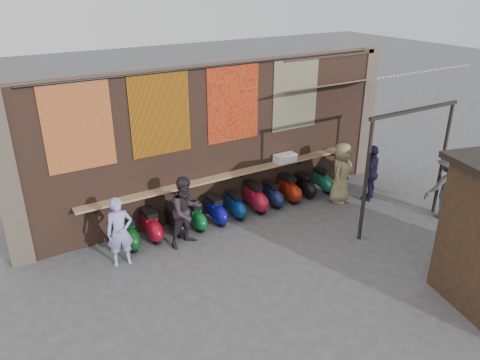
% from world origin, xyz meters
% --- Properties ---
extents(ground, '(70.00, 70.00, 0.00)m').
position_xyz_m(ground, '(0.00, 0.00, 0.00)').
color(ground, '#474749').
rests_on(ground, ground).
extents(brick_wall, '(10.00, 0.40, 4.00)m').
position_xyz_m(brick_wall, '(0.00, 2.70, 2.00)').
color(brick_wall, brown).
rests_on(brick_wall, ground).
extents(pier_left, '(0.50, 0.50, 4.00)m').
position_xyz_m(pier_left, '(-5.20, 2.70, 2.00)').
color(pier_left, '#4C4238').
rests_on(pier_left, ground).
extents(pier_right, '(0.50, 0.50, 4.00)m').
position_xyz_m(pier_right, '(5.20, 2.70, 2.00)').
color(pier_right, '#4C4238').
rests_on(pier_right, ground).
extents(eating_counter, '(8.00, 0.32, 0.05)m').
position_xyz_m(eating_counter, '(0.00, 2.33, 1.10)').
color(eating_counter, '#9E7A51').
rests_on(eating_counter, brick_wall).
extents(shelf_box, '(0.64, 0.32, 0.23)m').
position_xyz_m(shelf_box, '(1.90, 2.30, 1.24)').
color(shelf_box, white).
rests_on(shelf_box, eating_counter).
extents(tapestry_redgold, '(1.50, 0.02, 2.00)m').
position_xyz_m(tapestry_redgold, '(-3.60, 2.48, 3.00)').
color(tapestry_redgold, maroon).
rests_on(tapestry_redgold, brick_wall).
extents(tapestry_sun, '(1.50, 0.02, 2.00)m').
position_xyz_m(tapestry_sun, '(-1.70, 2.48, 3.00)').
color(tapestry_sun, orange).
rests_on(tapestry_sun, brick_wall).
extents(tapestry_orange, '(1.50, 0.02, 2.00)m').
position_xyz_m(tapestry_orange, '(0.30, 2.48, 3.00)').
color(tapestry_orange, '#C84219').
rests_on(tapestry_orange, brick_wall).
extents(tapestry_multi, '(1.50, 0.02, 2.00)m').
position_xyz_m(tapestry_multi, '(2.30, 2.48, 3.00)').
color(tapestry_multi, '#246987').
rests_on(tapestry_multi, brick_wall).
extents(hang_rail, '(9.50, 0.06, 0.06)m').
position_xyz_m(hang_rail, '(0.00, 2.47, 3.98)').
color(hang_rail, black).
rests_on(hang_rail, brick_wall).
extents(scooter_stool_0, '(0.37, 0.81, 0.77)m').
position_xyz_m(scooter_stool_0, '(-2.92, 1.97, 0.39)').
color(scooter_stool_0, '#0E481B').
rests_on(scooter_stool_0, ground).
extents(scooter_stool_1, '(0.36, 0.80, 0.76)m').
position_xyz_m(scooter_stool_1, '(-2.31, 2.04, 0.38)').
color(scooter_stool_1, '#A00C1F').
rests_on(scooter_stool_1, ground).
extents(scooter_stool_2, '(0.33, 0.73, 0.69)m').
position_xyz_m(scooter_stool_2, '(-1.70, 2.01, 0.35)').
color(scooter_stool_2, black).
rests_on(scooter_stool_2, ground).
extents(scooter_stool_3, '(0.32, 0.71, 0.68)m').
position_xyz_m(scooter_stool_3, '(-1.13, 1.97, 0.34)').
color(scooter_stool_3, '#0E632B').
rests_on(scooter_stool_3, ground).
extents(scooter_stool_4, '(0.34, 0.76, 0.72)m').
position_xyz_m(scooter_stool_4, '(-0.55, 1.96, 0.36)').
color(scooter_stool_4, '#0C0E8B').
rests_on(scooter_stool_4, ground).
extents(scooter_stool_5, '(0.32, 0.72, 0.68)m').
position_xyz_m(scooter_stool_5, '(0.05, 1.98, 0.34)').
color(scooter_stool_5, navy).
rests_on(scooter_stool_5, ground).
extents(scooter_stool_6, '(0.38, 0.84, 0.80)m').
position_xyz_m(scooter_stool_6, '(0.71, 2.03, 0.40)').
color(scooter_stool_6, '#AA162E').
rests_on(scooter_stool_6, ground).
extents(scooter_stool_7, '(0.32, 0.71, 0.67)m').
position_xyz_m(scooter_stool_7, '(1.29, 2.03, 0.34)').
color(scooter_stool_7, navy).
rests_on(scooter_stool_7, ground).
extents(scooter_stool_8, '(0.36, 0.80, 0.76)m').
position_xyz_m(scooter_stool_8, '(1.87, 2.04, 0.38)').
color(scooter_stool_8, maroon).
rests_on(scooter_stool_8, ground).
extents(scooter_stool_9, '(0.32, 0.71, 0.68)m').
position_xyz_m(scooter_stool_9, '(2.47, 2.05, 0.34)').
color(scooter_stool_9, black).
rests_on(scooter_stool_9, ground).
extents(scooter_stool_10, '(0.32, 0.72, 0.68)m').
position_xyz_m(scooter_stool_10, '(3.14, 2.03, 0.34)').
color(scooter_stool_10, '#1B6F58').
rests_on(scooter_stool_10, ground).
extents(diner_left, '(0.65, 0.48, 1.61)m').
position_xyz_m(diner_left, '(-3.26, 1.40, 0.81)').
color(diner_left, '#9C9FE3').
rests_on(diner_left, ground).
extents(diner_right, '(0.96, 0.81, 1.75)m').
position_xyz_m(diner_right, '(-1.64, 1.40, 0.88)').
color(diner_right, '#2C222B').
rests_on(diner_right, ground).
extents(shopper_navy, '(1.04, 0.82, 1.66)m').
position_xyz_m(shopper_navy, '(3.96, 0.92, 0.83)').
color(shopper_navy, '#1B1531').
rests_on(shopper_navy, ground).
extents(shopper_grey, '(1.31, 1.02, 1.78)m').
position_xyz_m(shopper_grey, '(4.83, -0.91, 0.89)').
color(shopper_grey, '#4D4E51').
rests_on(shopper_grey, ground).
extents(shopper_tan, '(1.03, 0.91, 1.77)m').
position_xyz_m(shopper_tan, '(3.12, 1.27, 0.88)').
color(shopper_tan, '#8E845A').
rests_on(shopper_tan, ground).
extents(awning_canvas, '(3.20, 3.28, 0.97)m').
position_xyz_m(awning_canvas, '(3.50, 0.90, 3.55)').
color(awning_canvas, beige).
rests_on(awning_canvas, brick_wall).
extents(awning_ledger, '(3.30, 0.08, 0.12)m').
position_xyz_m(awning_ledger, '(3.50, 2.49, 3.95)').
color(awning_ledger, '#33261C').
rests_on(awning_ledger, brick_wall).
extents(awning_header, '(3.00, 0.08, 0.08)m').
position_xyz_m(awning_header, '(3.50, -0.60, 3.08)').
color(awning_header, black).
rests_on(awning_header, awning_post_left).
extents(awning_post_left, '(0.09, 0.09, 3.10)m').
position_xyz_m(awning_post_left, '(2.10, -0.60, 1.55)').
color(awning_post_left, black).
rests_on(awning_post_left, ground).
extents(awning_post_right, '(0.09, 0.09, 3.10)m').
position_xyz_m(awning_post_right, '(4.90, -0.60, 1.55)').
color(awning_post_right, black).
rests_on(awning_post_right, ground).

